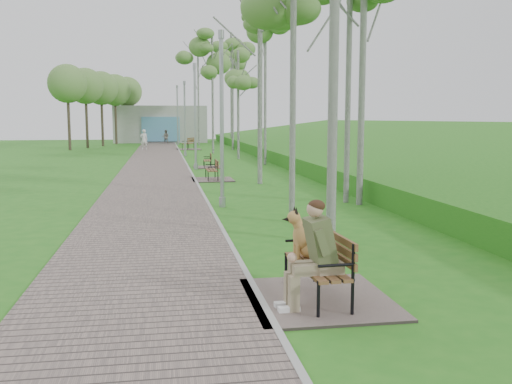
{
  "coord_description": "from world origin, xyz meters",
  "views": [
    {
      "loc": [
        -1.38,
        -13.65,
        2.67
      ],
      "look_at": [
        0.38,
        -2.94,
        1.26
      ],
      "focal_mm": 40.0,
      "sensor_mm": 36.0,
      "label": 1
    }
  ],
  "objects": [
    {
      "name": "lamp_post_third",
      "position": [
        0.23,
        26.95,
        2.45
      ],
      "size": [
        0.2,
        0.2,
        5.24
      ],
      "color": "#97999E",
      "rests_on": "ground"
    },
    {
      "name": "kerb",
      "position": [
        0.0,
        21.5,
        0.03
      ],
      "size": [
        0.1,
        67.0,
        0.05
      ],
      "primitive_type": "cube",
      "color": "#999993",
      "rests_on": "ground"
    },
    {
      "name": "birch_mid_c",
      "position": [
        3.55,
        23.4,
        5.72
      ],
      "size": [
        2.26,
        2.26,
        7.28
      ],
      "color": "silver",
      "rests_on": "ground"
    },
    {
      "name": "embankment",
      "position": [
        12.0,
        20.0,
        0.0
      ],
      "size": [
        14.0,
        70.0,
        1.6
      ],
      "primitive_type": "cube",
      "color": "#3C8523",
      "rests_on": "ground"
    },
    {
      "name": "birch_far_a",
      "position": [
        4.45,
        18.55,
        7.74
      ],
      "size": [
        2.51,
        2.51,
        9.86
      ],
      "color": "silver",
      "rests_on": "ground"
    },
    {
      "name": "pedestrian_near",
      "position": [
        -2.89,
        35.39,
        0.87
      ],
      "size": [
        0.7,
        0.53,
        1.73
      ],
      "primitive_type": "imported",
      "rotation": [
        0.0,
        0.0,
        3.33
      ],
      "color": "silver",
      "rests_on": "ground"
    },
    {
      "name": "building_north",
      "position": [
        -1.5,
        50.97,
        1.99
      ],
      "size": [
        10.0,
        5.2,
        4.0
      ],
      "color": "#9E9E99",
      "rests_on": "ground"
    },
    {
      "name": "lamp_post_second",
      "position": [
        0.34,
        16.19,
        2.56
      ],
      "size": [
        0.21,
        0.21,
        5.47
      ],
      "color": "#97999E",
      "rests_on": "ground"
    },
    {
      "name": "pedestrian_far",
      "position": [
        -1.0,
        46.29,
        0.74
      ],
      "size": [
        0.78,
        0.64,
        1.47
      ],
      "primitive_type": "imported",
      "rotation": [
        0.0,
        0.0,
        3.02
      ],
      "color": "gray",
      "rests_on": "ground"
    },
    {
      "name": "ground",
      "position": [
        0.0,
        0.0,
        0.0
      ],
      "size": [
        120.0,
        120.0,
        0.0
      ],
      "primitive_type": "plane",
      "color": "#256E1A",
      "rests_on": "ground"
    },
    {
      "name": "bench_second",
      "position": [
        0.72,
        10.9,
        0.2
      ],
      "size": [
        1.76,
        1.96,
        1.08
      ],
      "color": "#62544F",
      "rests_on": "ground"
    },
    {
      "name": "bench_far",
      "position": [
        0.82,
        35.43,
        0.24
      ],
      "size": [
        2.06,
        2.29,
        1.27
      ],
      "color": "#62544F",
      "rests_on": "ground"
    },
    {
      "name": "bench_third",
      "position": [
        1.03,
        17.27,
        0.17
      ],
      "size": [
        1.55,
        1.73,
        0.95
      ],
      "color": "#62544F",
      "rests_on": "ground"
    },
    {
      "name": "walkway",
      "position": [
        -1.75,
        21.5,
        0.02
      ],
      "size": [
        3.5,
        67.0,
        0.04
      ],
      "primitive_type": "cube",
      "color": "#62544F",
      "rests_on": "ground"
    },
    {
      "name": "bench_main",
      "position": [
        0.75,
        -5.81,
        0.51
      ],
      "size": [
        2.06,
        2.29,
        1.8
      ],
      "color": "#62544F",
      "rests_on": "ground"
    },
    {
      "name": "lamp_post_near",
      "position": [
        0.38,
        3.33,
        2.44
      ],
      "size": [
        0.2,
        0.2,
        5.22
      ],
      "color": "#97999E",
      "rests_on": "ground"
    },
    {
      "name": "birch_far_c",
      "position": [
        4.55,
        34.38,
        6.77
      ],
      "size": [
        2.27,
        2.27,
        8.63
      ],
      "color": "silver",
      "rests_on": "ground"
    },
    {
      "name": "birch_distant_b",
      "position": [
        5.28,
        41.21,
        8.74
      ],
      "size": [
        2.81,
        2.81,
        11.13
      ],
      "color": "silver",
      "rests_on": "ground"
    },
    {
      "name": "birch_distant_a",
      "position": [
        2.22,
        42.9,
        8.43
      ],
      "size": [
        2.89,
        2.89,
        10.73
      ],
      "color": "silver",
      "rests_on": "ground"
    },
    {
      "name": "lamp_post_far",
      "position": [
        0.21,
        44.15,
        2.76
      ],
      "size": [
        0.23,
        0.23,
        5.91
      ],
      "color": "#97999E",
      "rests_on": "ground"
    },
    {
      "name": "birch_far_b",
      "position": [
        2.45,
        29.77,
        7.25
      ],
      "size": [
        2.77,
        2.77,
        9.23
      ],
      "color": "silver",
      "rests_on": "ground"
    }
  ]
}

